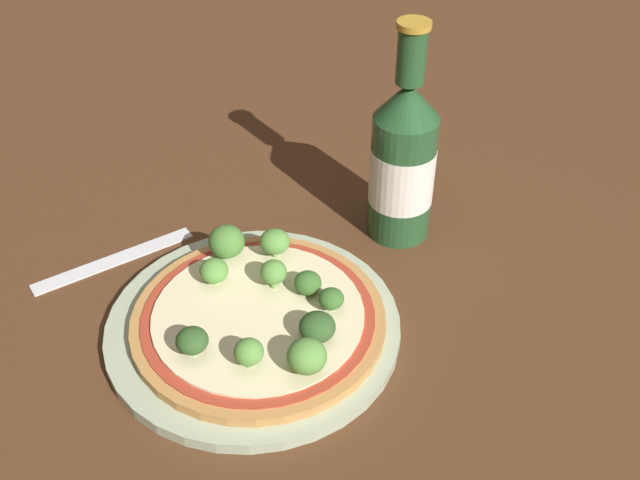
% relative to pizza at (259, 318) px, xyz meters
% --- Properties ---
extents(ground_plane, '(3.00, 3.00, 0.00)m').
position_rel_pizza_xyz_m(ground_plane, '(-0.01, 0.02, -0.02)').
color(ground_plane, '#4C2D19').
extents(plate, '(0.27, 0.27, 0.01)m').
position_rel_pizza_xyz_m(plate, '(-0.01, -0.00, -0.01)').
color(plate, '#A3B293').
rests_on(plate, ground_plane).
extents(pizza, '(0.23, 0.23, 0.01)m').
position_rel_pizza_xyz_m(pizza, '(0.00, 0.00, 0.00)').
color(pizza, '#B77F42').
rests_on(pizza, plate).
extents(broccoli_floret_0, '(0.03, 0.03, 0.03)m').
position_rel_pizza_xyz_m(broccoli_floret_0, '(-0.01, 0.04, 0.02)').
color(broccoli_floret_0, '#7A9E5B').
rests_on(broccoli_floret_0, pizza).
extents(broccoli_floret_1, '(0.03, 0.03, 0.03)m').
position_rel_pizza_xyz_m(broccoli_floret_1, '(0.06, 0.01, 0.02)').
color(broccoli_floret_1, '#7A9E5B').
rests_on(broccoli_floret_1, pizza).
extents(broccoli_floret_2, '(0.03, 0.03, 0.03)m').
position_rel_pizza_xyz_m(broccoli_floret_2, '(-0.06, 0.00, 0.02)').
color(broccoli_floret_2, '#7A9E5B').
rests_on(broccoli_floret_2, pizza).
extents(broccoli_floret_3, '(0.04, 0.04, 0.03)m').
position_rel_pizza_xyz_m(broccoli_floret_3, '(-0.08, 0.04, 0.02)').
color(broccoli_floret_3, '#7A9E5B').
rests_on(broccoli_floret_3, pizza).
extents(broccoli_floret_4, '(0.03, 0.03, 0.03)m').
position_rel_pizza_xyz_m(broccoli_floret_4, '(-0.00, -0.07, 0.02)').
color(broccoli_floret_4, '#7A9E5B').
rests_on(broccoli_floret_4, pizza).
extents(broccoli_floret_5, '(0.03, 0.03, 0.03)m').
position_rel_pizza_xyz_m(broccoli_floret_5, '(0.08, -0.02, 0.02)').
color(broccoli_floret_5, '#7A9E5B').
rests_on(broccoli_floret_5, pizza).
extents(broccoli_floret_6, '(0.03, 0.03, 0.03)m').
position_rel_pizza_xyz_m(broccoli_floret_6, '(-0.05, 0.07, 0.02)').
color(broccoli_floret_6, '#7A9E5B').
rests_on(broccoli_floret_6, pizza).
extents(broccoli_floret_7, '(0.02, 0.02, 0.02)m').
position_rel_pizza_xyz_m(broccoli_floret_7, '(0.05, 0.05, 0.02)').
color(broccoli_floret_7, '#7A9E5B').
rests_on(broccoli_floret_7, pizza).
extents(broccoli_floret_8, '(0.03, 0.03, 0.03)m').
position_rel_pizza_xyz_m(broccoli_floret_8, '(0.04, -0.05, 0.02)').
color(broccoli_floret_8, '#7A9E5B').
rests_on(broccoli_floret_8, pizza).
extents(broccoli_floret_9, '(0.03, 0.03, 0.02)m').
position_rel_pizza_xyz_m(broccoli_floret_9, '(0.01, 0.05, 0.02)').
color(broccoli_floret_9, '#7A9E5B').
rests_on(broccoli_floret_9, pizza).
extents(beer_bottle, '(0.07, 0.07, 0.24)m').
position_rel_pizza_xyz_m(beer_bottle, '(-0.00, 0.21, 0.07)').
color(beer_bottle, '#234C28').
rests_on(beer_bottle, ground_plane).
extents(fork, '(0.06, 0.17, 0.00)m').
position_rel_pizza_xyz_m(fork, '(-0.19, -0.03, -0.02)').
color(fork, silver).
rests_on(fork, ground_plane).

